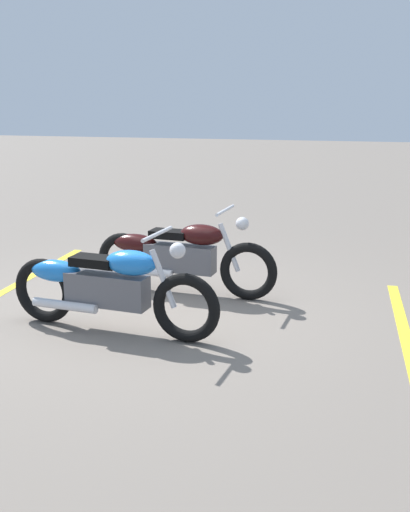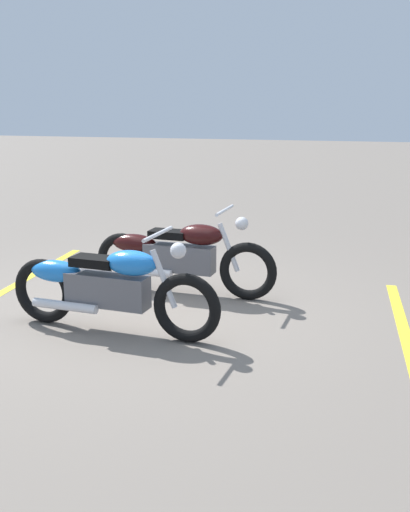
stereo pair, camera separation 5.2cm
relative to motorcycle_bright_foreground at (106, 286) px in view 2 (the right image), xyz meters
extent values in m
plane|color=slate|center=(0.03, 0.69, -0.46)|extent=(60.00, 60.00, 0.00)
torus|color=black|center=(0.84, -0.06, -0.13)|extent=(0.68, 0.16, 0.67)
torus|color=black|center=(-0.72, 0.06, -0.13)|extent=(0.68, 0.16, 0.67)
cube|color=#59595E|center=(0.01, 0.00, -0.04)|extent=(0.85, 0.28, 0.32)
ellipsoid|color=blue|center=(0.28, -0.02, 0.26)|extent=(0.54, 0.32, 0.24)
ellipsoid|color=blue|center=(-0.56, 0.05, 0.10)|extent=(0.58, 0.28, 0.22)
cube|color=black|center=(-0.12, 0.01, 0.24)|extent=(0.46, 0.27, 0.09)
cylinder|color=silver|center=(0.61, -0.04, 0.13)|extent=(0.27, 0.08, 0.56)
cylinder|color=silver|center=(0.56, -0.04, 0.56)|extent=(0.08, 0.62, 0.04)
sphere|color=silver|center=(0.76, -0.06, 0.42)|extent=(0.15, 0.15, 0.15)
cylinder|color=silver|center=(-0.40, -0.11, -0.20)|extent=(0.70, 0.14, 0.09)
torus|color=black|center=(1.13, 1.33, -0.13)|extent=(0.67, 0.14, 0.67)
torus|color=black|center=(-0.42, 1.42, -0.13)|extent=(0.67, 0.14, 0.67)
cube|color=#59595E|center=(0.31, 1.38, -0.04)|extent=(0.85, 0.26, 0.32)
ellipsoid|color=black|center=(0.58, 1.36, 0.26)|extent=(0.53, 0.31, 0.24)
ellipsoid|color=black|center=(-0.26, 1.41, 0.10)|extent=(0.57, 0.27, 0.22)
cube|color=black|center=(0.18, 1.39, 0.24)|extent=(0.45, 0.26, 0.09)
cylinder|color=silver|center=(0.90, 1.35, 0.13)|extent=(0.27, 0.07, 0.56)
cylinder|color=silver|center=(0.85, 1.35, 0.56)|extent=(0.07, 0.62, 0.04)
sphere|color=silver|center=(1.05, 1.34, 0.42)|extent=(0.15, 0.15, 0.15)
cylinder|color=silver|center=(-0.10, 1.26, -0.20)|extent=(0.70, 0.13, 0.09)
cube|color=yellow|center=(-1.76, 1.37, -0.46)|extent=(0.30, 3.20, 0.01)
cube|color=yellow|center=(2.83, 0.74, -0.46)|extent=(0.30, 3.20, 0.01)
camera|label=1|loc=(2.47, -5.20, 1.74)|focal=42.85mm
camera|label=2|loc=(2.42, -5.22, 1.74)|focal=42.85mm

